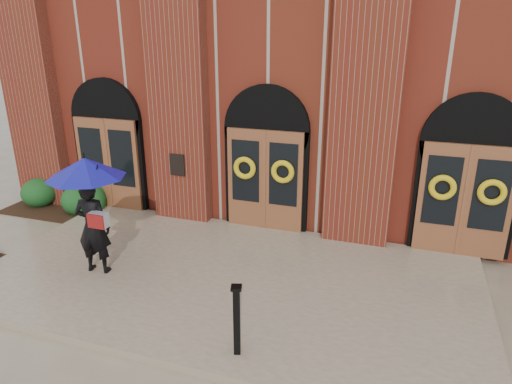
% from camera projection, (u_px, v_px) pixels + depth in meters
% --- Properties ---
extents(ground, '(90.00, 90.00, 0.00)m').
position_uv_depth(ground, '(224.00, 286.00, 9.21)').
color(ground, tan).
rests_on(ground, ground).
extents(landing, '(10.00, 5.30, 0.15)m').
position_uv_depth(landing, '(226.00, 279.00, 9.31)').
color(landing, tan).
rests_on(landing, ground).
extents(church_building, '(16.20, 12.53, 7.00)m').
position_uv_depth(church_building, '(318.00, 71.00, 15.85)').
color(church_building, '#5F2314').
rests_on(church_building, ground).
extents(man_with_umbrella, '(1.70, 1.70, 2.43)m').
position_uv_depth(man_with_umbrella, '(89.00, 194.00, 8.93)').
color(man_with_umbrella, black).
rests_on(man_with_umbrella, landing).
extents(metal_post, '(0.20, 0.20, 1.19)m').
position_uv_depth(metal_post, '(237.00, 319.00, 6.88)').
color(metal_post, black).
rests_on(metal_post, landing).
extents(hedge_wall_left, '(3.03, 1.21, 0.78)m').
position_uv_depth(hedge_wall_left, '(60.00, 199.00, 12.81)').
color(hedge_wall_left, '#17461A').
rests_on(hedge_wall_left, ground).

